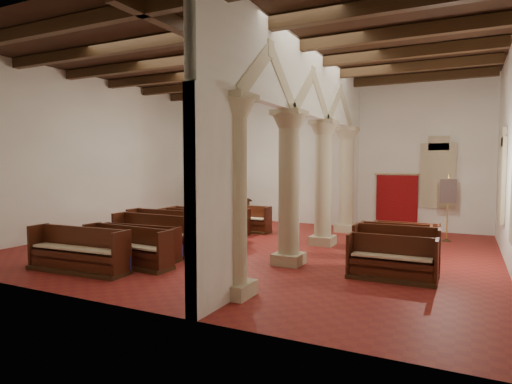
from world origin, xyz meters
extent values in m
plane|color=maroon|center=(0.00, 0.00, 0.00)|extent=(14.00, 14.00, 0.00)
plane|color=black|center=(0.00, 0.00, 6.00)|extent=(14.00, 14.00, 0.00)
cube|color=white|center=(0.00, 6.00, 3.00)|extent=(14.00, 0.02, 6.00)
cube|color=white|center=(0.00, -6.00, 3.00)|extent=(14.00, 0.02, 6.00)
cube|color=white|center=(-7.00, 0.00, 3.00)|extent=(0.02, 12.00, 6.00)
cube|color=tan|center=(1.80, -4.50, 0.15)|extent=(0.75, 0.75, 0.30)
cylinder|color=tan|center=(1.80, -4.50, 1.95)|extent=(0.56, 0.56, 3.30)
cube|color=tan|center=(1.80, -1.50, 0.15)|extent=(0.75, 0.75, 0.30)
cylinder|color=tan|center=(1.80, -1.50, 1.95)|extent=(0.56, 0.56, 3.30)
cube|color=tan|center=(1.80, 1.50, 0.15)|extent=(0.75, 0.75, 0.30)
cylinder|color=tan|center=(1.80, 1.50, 1.95)|extent=(0.56, 0.56, 3.30)
cube|color=tan|center=(1.80, 4.50, 0.15)|extent=(0.75, 0.75, 0.30)
cylinder|color=tan|center=(1.80, 4.50, 1.95)|extent=(0.56, 0.56, 3.30)
cube|color=white|center=(1.80, 0.00, 5.04)|extent=(0.25, 11.90, 1.93)
cube|color=#317058|center=(6.98, 2.50, 2.20)|extent=(0.03, 1.00, 2.20)
cube|color=#317058|center=(5.00, 5.98, 2.20)|extent=(1.00, 0.03, 2.20)
cube|color=#3C2613|center=(-4.50, 5.50, 0.90)|extent=(2.00, 0.80, 1.80)
cube|color=#3C2613|center=(-4.50, 5.50, 1.90)|extent=(2.10, 0.85, 0.20)
cube|color=#331C10|center=(-2.77, 4.85, 0.05)|extent=(0.42, 0.42, 0.09)
cube|color=#331C10|center=(-2.77, 4.85, 0.51)|extent=(0.20, 0.20, 1.01)
cube|color=#331C10|center=(-2.77, 4.78, 1.06)|extent=(0.46, 0.37, 0.18)
cube|color=maroon|center=(3.50, 5.92, 1.15)|extent=(1.60, 0.06, 2.10)
cylinder|color=gold|center=(3.50, 5.90, 2.25)|extent=(1.80, 0.04, 0.04)
cone|color=#3C2613|center=(5.44, 4.01, 0.06)|extent=(0.35, 0.35, 0.12)
cylinder|color=gold|center=(5.44, 4.01, 1.16)|extent=(0.04, 0.04, 2.31)
cylinder|color=gold|center=(5.44, 4.01, 2.22)|extent=(0.10, 0.67, 0.03)
cube|color=navy|center=(5.44, 3.99, 1.73)|extent=(0.53, 0.07, 0.82)
cube|color=navy|center=(-1.42, -4.24, 0.27)|extent=(0.37, 0.32, 0.33)
cube|color=#16399A|center=(-1.16, -2.49, 0.27)|extent=(0.37, 0.32, 0.33)
cube|color=navy|center=(-1.61, -0.50, 0.25)|extent=(0.35, 0.31, 0.30)
cylinder|color=white|center=(-2.46, -3.70, 0.16)|extent=(0.93, 0.21, 0.09)
cylinder|color=silver|center=(-2.71, -4.33, 0.16)|extent=(0.89, 0.44, 0.09)
cube|color=#3C2613|center=(-2.62, -4.52, 0.05)|extent=(2.82, 0.89, 0.10)
cube|color=#4B2810|center=(-2.62, -4.57, 0.34)|extent=(2.65, 0.57, 0.47)
cube|color=#4B2810|center=(-2.62, -4.33, 0.60)|extent=(2.63, 0.22, 1.00)
cube|color=#4B2810|center=(-3.97, -4.50, 0.60)|extent=(0.11, 0.63, 1.00)
cube|color=#4B2810|center=(-1.26, -4.50, 0.60)|extent=(0.11, 0.63, 1.00)
cube|color=#FBE4B9|center=(-2.62, -4.57, 0.60)|extent=(2.54, 0.52, 0.05)
cube|color=#3C2613|center=(-1.96, -3.53, 0.05)|extent=(2.78, 0.85, 0.10)
cube|color=#4D2310|center=(-1.96, -3.58, 0.32)|extent=(2.62, 0.55, 0.44)
cube|color=#4D2310|center=(-1.96, -3.35, 0.56)|extent=(2.60, 0.23, 0.93)
cube|color=#4D2310|center=(-3.30, -3.51, 0.56)|extent=(0.10, 0.59, 0.93)
cube|color=#4D2310|center=(-0.62, -3.51, 0.56)|extent=(0.10, 0.59, 0.93)
cube|color=#FBE4B9|center=(-1.96, -3.58, 0.56)|extent=(2.51, 0.50, 0.05)
cube|color=#3C2613|center=(-2.22, -2.81, 0.05)|extent=(2.58, 0.80, 0.09)
cube|color=#481F0F|center=(-2.22, -2.86, 0.30)|extent=(2.41, 0.52, 0.41)
cube|color=#481F0F|center=(-2.22, -2.65, 0.52)|extent=(2.39, 0.22, 0.86)
cube|color=#481F0F|center=(-3.46, -2.79, 0.52)|extent=(0.10, 0.55, 0.86)
cube|color=#481F0F|center=(-0.98, -2.79, 0.52)|extent=(0.10, 0.55, 0.86)
cube|color=#FBE4B9|center=(-2.22, -2.86, 0.52)|extent=(2.31, 0.47, 0.05)
cube|color=#3C2613|center=(-2.41, -1.89, 0.05)|extent=(2.89, 0.86, 0.11)
cube|color=#41160E|center=(-2.41, -1.95, 0.35)|extent=(2.73, 0.53, 0.49)
cube|color=#41160E|center=(-2.41, -1.70, 0.62)|extent=(2.72, 0.17, 1.03)
cube|color=#41160E|center=(-3.81, -1.87, 0.62)|extent=(0.10, 0.65, 1.03)
cube|color=#41160E|center=(-1.02, -1.87, 0.62)|extent=(0.10, 0.65, 1.03)
cube|color=#FBE4B9|center=(-2.41, -1.95, 0.62)|extent=(2.62, 0.48, 0.05)
cube|color=#3C2613|center=(-2.60, -0.87, 0.05)|extent=(3.14, 0.77, 0.11)
cube|color=#481E0F|center=(-2.60, -0.93, 0.36)|extent=(2.99, 0.44, 0.49)
cube|color=#481E0F|center=(-2.60, -0.68, 0.63)|extent=(2.99, 0.08, 1.04)
cube|color=#481E0F|center=(-4.14, -0.85, 0.63)|extent=(0.08, 0.66, 1.04)
cube|color=#481E0F|center=(-1.07, -0.85, 0.63)|extent=(0.08, 0.66, 1.04)
cube|color=#FBE4B9|center=(-2.60, -0.93, 0.63)|extent=(2.87, 0.40, 0.05)
cube|color=#3C2613|center=(-2.06, 0.11, 0.05)|extent=(3.14, 0.94, 0.11)
cube|color=#411D0E|center=(-2.06, 0.06, 0.34)|extent=(2.97, 0.62, 0.47)
cube|color=#411D0E|center=(-2.06, 0.30, 0.61)|extent=(2.95, 0.27, 1.00)
cube|color=#411D0E|center=(-3.57, 0.13, 0.61)|extent=(0.12, 0.64, 1.00)
cube|color=#411D0E|center=(-0.54, 0.13, 0.61)|extent=(0.12, 0.64, 1.00)
cube|color=#FBE4B9|center=(-2.06, 0.06, 0.61)|extent=(2.85, 0.57, 0.05)
cube|color=#3C2613|center=(-2.37, 0.86, 0.05)|extent=(2.91, 0.80, 0.10)
cube|color=#481F0F|center=(-2.37, 0.81, 0.33)|extent=(2.75, 0.49, 0.46)
cube|color=#481F0F|center=(-2.37, 1.05, 0.59)|extent=(2.74, 0.15, 0.98)
cube|color=#481F0F|center=(-3.78, 0.89, 0.59)|extent=(0.09, 0.62, 0.98)
cube|color=#481F0F|center=(-0.96, 0.89, 0.59)|extent=(0.09, 0.62, 0.98)
cube|color=#FBE4B9|center=(-2.37, 0.81, 0.59)|extent=(2.64, 0.44, 0.05)
cube|color=#3C2613|center=(-2.47, 1.93, 0.05)|extent=(2.50, 0.71, 0.09)
cube|color=#4C1C10|center=(-2.47, 1.88, 0.31)|extent=(2.34, 0.43, 0.42)
cube|color=#4C1C10|center=(-2.47, 2.10, 0.54)|extent=(2.34, 0.12, 0.90)
cube|color=#4C1C10|center=(-3.68, 1.95, 0.54)|extent=(0.08, 0.57, 0.90)
cube|color=#4C1C10|center=(-1.26, 1.95, 0.54)|extent=(0.08, 0.57, 0.90)
cube|color=#FBE4B9|center=(-2.47, 1.88, 0.54)|extent=(2.25, 0.39, 0.05)
cube|color=#3C2613|center=(-2.24, 2.71, 0.05)|extent=(3.10, 0.75, 0.10)
cube|color=#461E0F|center=(-2.24, 2.66, 0.32)|extent=(2.95, 0.45, 0.44)
cube|color=#461E0F|center=(-2.24, 2.89, 0.56)|extent=(2.94, 0.13, 0.93)
cube|color=#461E0F|center=(-3.75, 2.73, 0.56)|extent=(0.08, 0.59, 0.93)
cube|color=#461E0F|center=(-0.73, 2.73, 0.56)|extent=(0.08, 0.59, 0.93)
cube|color=#FBE4B9|center=(-2.24, 2.66, 0.56)|extent=(2.83, 0.41, 0.05)
cube|color=#3C2613|center=(4.49, -1.87, 0.05)|extent=(2.00, 0.70, 0.10)
cube|color=#40240D|center=(4.49, -1.92, 0.32)|extent=(1.85, 0.41, 0.44)
cube|color=#40240D|center=(4.49, -1.70, 0.56)|extent=(1.84, 0.09, 0.93)
cube|color=#40240D|center=(3.53, -1.85, 0.56)|extent=(0.07, 0.59, 0.93)
cube|color=#40240D|center=(5.45, -1.85, 0.56)|extent=(0.07, 0.59, 0.93)
cube|color=#FBE4B9|center=(4.49, -1.92, 0.56)|extent=(1.77, 0.37, 0.05)
cube|color=#3C2613|center=(4.46, -1.01, 0.05)|extent=(2.08, 0.83, 0.11)
cube|color=#4E1D10|center=(4.46, -1.07, 0.35)|extent=(1.92, 0.50, 0.49)
cube|color=#4E1D10|center=(4.46, -0.82, 0.62)|extent=(1.91, 0.14, 1.03)
cube|color=#4E1D10|center=(3.47, -0.99, 0.62)|extent=(0.10, 0.65, 1.03)
cube|color=#4E1D10|center=(5.45, -0.99, 0.62)|extent=(0.10, 0.65, 1.03)
cube|color=#FBE4B9|center=(4.46, -1.07, 0.62)|extent=(1.84, 0.45, 0.05)
cube|color=#3C2613|center=(4.28, 0.16, 0.05)|extent=(1.92, 0.79, 0.10)
cube|color=#461A0F|center=(4.28, 0.11, 0.32)|extent=(1.76, 0.49, 0.44)
cube|color=#461A0F|center=(4.28, 0.34, 0.57)|extent=(1.74, 0.16, 0.94)
cube|color=#461A0F|center=(3.38, 0.18, 0.57)|extent=(0.10, 0.60, 0.94)
cube|color=#461A0F|center=(5.19, 0.18, 0.57)|extent=(0.10, 0.60, 0.94)
cube|color=#FBE4B9|center=(4.28, 0.11, 0.57)|extent=(1.69, 0.45, 0.05)
cube|color=#3C2613|center=(4.45, 1.07, 0.05)|extent=(1.85, 0.66, 0.09)
cube|color=#401B0D|center=(4.45, 1.02, 0.30)|extent=(1.70, 0.38, 0.41)
cube|color=#401B0D|center=(4.45, 1.23, 0.52)|extent=(1.69, 0.08, 0.87)
cube|color=#401B0D|center=(3.57, 1.09, 0.52)|extent=(0.07, 0.55, 0.87)
cube|color=#401B0D|center=(5.34, 1.09, 0.52)|extent=(0.07, 0.55, 0.87)
cube|color=#FBE4B9|center=(4.45, 1.02, 0.52)|extent=(1.63, 0.34, 0.05)
camera|label=1|loc=(5.98, -11.96, 2.72)|focal=30.00mm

